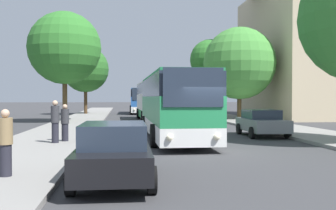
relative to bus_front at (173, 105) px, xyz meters
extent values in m
plane|color=#38383A|center=(0.85, -5.19, -1.73)|extent=(300.00, 300.00, 0.00)
cube|color=gray|center=(-6.15, -5.19, -1.66)|extent=(4.00, 120.00, 0.15)
cube|color=#C6B28E|center=(19.68, 19.33, 4.87)|extent=(16.10, 15.60, 13.21)
cube|color=silver|center=(0.00, 0.02, -1.11)|extent=(2.53, 11.72, 0.70)
cube|color=#23844C|center=(0.00, 0.02, -0.16)|extent=(2.53, 11.72, 1.19)
cube|color=#232D3D|center=(0.00, 0.02, 0.91)|extent=(2.56, 11.48, 0.95)
cube|color=#23844C|center=(0.00, 0.02, 1.44)|extent=(2.48, 11.48, 0.12)
cube|color=#232D3D|center=(-0.02, -5.87, 0.76)|extent=(2.24, 0.07, 1.45)
sphere|color=#F4EAC1|center=(-0.89, -5.89, -1.07)|extent=(0.24, 0.24, 0.24)
sphere|color=#F4EAC1|center=(0.85, -5.89, -1.07)|extent=(0.24, 0.24, 0.24)
cylinder|color=black|center=(-1.26, -3.49, -1.23)|extent=(0.30, 1.00, 1.00)
cylinder|color=black|center=(1.23, -3.50, -1.23)|extent=(0.30, 1.00, 1.00)
cylinder|color=black|center=(-1.23, 3.53, -1.23)|extent=(0.30, 1.00, 1.00)
cylinder|color=black|center=(1.26, 3.52, -1.23)|extent=(0.30, 1.00, 1.00)
cube|color=#238942|center=(0.31, 15.44, -1.11)|extent=(2.61, 11.55, 0.70)
cube|color=silver|center=(0.31, 15.44, -0.04)|extent=(2.61, 11.55, 1.43)
cube|color=#232D3D|center=(0.31, 15.44, 1.15)|extent=(2.63, 11.32, 0.95)
cube|color=silver|center=(0.31, 15.44, 1.69)|extent=(2.56, 11.32, 0.12)
cube|color=#232D3D|center=(0.39, 9.65, 1.00)|extent=(2.20, 0.09, 1.45)
sphere|color=#F4EAC1|center=(-0.46, 9.62, -1.07)|extent=(0.24, 0.24, 0.24)
sphere|color=#F4EAC1|center=(1.25, 9.64, -1.07)|extent=(0.24, 0.24, 0.24)
cylinder|color=black|center=(-0.86, 11.97, -1.23)|extent=(0.31, 1.00, 1.00)
cylinder|color=black|center=(1.58, 12.00, -1.23)|extent=(0.31, 1.00, 1.00)
cylinder|color=black|center=(-0.96, 18.88, -1.23)|extent=(0.31, 1.00, 1.00)
cylinder|color=black|center=(1.48, 18.91, -1.23)|extent=(0.31, 1.00, 1.00)
cube|color=silver|center=(-0.08, 31.22, -1.11)|extent=(2.82, 10.26, 0.70)
cube|color=#285BA8|center=(-0.08, 31.22, -0.17)|extent=(2.82, 10.26, 1.18)
cube|color=#232D3D|center=(-0.08, 31.22, 0.90)|extent=(2.84, 10.06, 0.95)
cube|color=#285BA8|center=(-0.08, 31.22, 1.44)|extent=(2.77, 10.06, 0.12)
cube|color=#232D3D|center=(-0.20, 26.09, 0.75)|extent=(2.33, 0.11, 1.45)
sphere|color=#F4EAC1|center=(-1.10, 26.09, -1.07)|extent=(0.24, 0.24, 0.24)
sphere|color=#F4EAC1|center=(0.70, 26.05, -1.07)|extent=(0.24, 0.24, 0.24)
cylinder|color=black|center=(-1.44, 28.19, -1.23)|extent=(0.32, 1.01, 1.00)
cylinder|color=black|center=(1.14, 28.13, -1.23)|extent=(0.32, 1.01, 1.00)
cylinder|color=black|center=(-1.30, 34.31, -1.23)|extent=(0.32, 1.01, 1.00)
cylinder|color=black|center=(1.28, 34.25, -1.23)|extent=(0.32, 1.01, 1.00)
cube|color=black|center=(-2.82, -10.05, -1.12)|extent=(1.84, 4.35, 0.61)
cube|color=#232D3D|center=(-2.82, -10.22, -0.53)|extent=(1.59, 2.27, 0.57)
cylinder|color=black|center=(-3.67, -8.69, -1.42)|extent=(0.21, 0.62, 0.62)
cylinder|color=black|center=(-1.91, -8.72, -1.42)|extent=(0.21, 0.62, 0.62)
cylinder|color=black|center=(-3.72, -11.37, -1.42)|extent=(0.21, 0.62, 0.62)
cylinder|color=black|center=(-1.96, -11.40, -1.42)|extent=(0.21, 0.62, 0.62)
cube|color=slate|center=(4.97, 0.59, -1.10)|extent=(2.00, 4.14, 0.64)
cube|color=#232D3D|center=(4.98, 0.75, -0.54)|extent=(1.71, 2.18, 0.49)
cylinder|color=black|center=(5.86, -0.71, -1.42)|extent=(0.22, 0.63, 0.62)
cylinder|color=black|center=(4.00, -0.64, -1.42)|extent=(0.22, 0.63, 0.62)
cylinder|color=black|center=(5.95, 1.82, -1.42)|extent=(0.22, 0.63, 0.62)
cylinder|color=black|center=(4.09, 1.89, -1.42)|extent=(0.22, 0.63, 0.62)
cylinder|color=#23232D|center=(-5.51, -9.77, -1.18)|extent=(0.30, 0.30, 0.80)
cylinder|color=olive|center=(-5.51, -9.77, -0.45)|extent=(0.36, 0.36, 0.67)
sphere|color=tan|center=(-5.51, -9.77, -0.01)|extent=(0.22, 0.22, 0.22)
cylinder|color=#23232D|center=(-5.15, -1.91, -1.19)|extent=(0.30, 0.30, 0.79)
cylinder|color=#333338|center=(-5.15, -1.91, -0.47)|extent=(0.36, 0.36, 0.66)
sphere|color=tan|center=(-5.15, -1.91, -0.03)|extent=(0.21, 0.21, 0.21)
cylinder|color=#23232D|center=(-5.47, -2.56, -1.15)|extent=(0.30, 0.30, 0.87)
cylinder|color=#333338|center=(-5.47, -2.56, -0.34)|extent=(0.36, 0.36, 0.73)
sphere|color=tan|center=(-5.47, -2.56, 0.14)|extent=(0.24, 0.24, 0.24)
cylinder|color=#47331E|center=(-6.86, 27.92, 0.04)|extent=(0.40, 0.40, 3.25)
sphere|color=#286023|center=(-6.86, 27.92, 3.74)|extent=(5.52, 5.52, 5.52)
cylinder|color=#513D23|center=(-7.32, 13.70, 0.32)|extent=(0.40, 0.40, 3.81)
sphere|color=#2D7028|center=(-7.32, 13.70, 4.50)|extent=(6.07, 6.07, 6.07)
cylinder|color=#513D23|center=(8.10, 14.87, -0.28)|extent=(0.40, 0.40, 2.60)
sphere|color=#428938|center=(8.10, 14.87, 3.48)|extent=(6.58, 6.58, 6.58)
cylinder|color=#513D23|center=(6.94, 21.71, 0.62)|extent=(0.40, 0.40, 4.40)
sphere|color=#2D7028|center=(6.94, 21.71, 4.46)|extent=(4.37, 4.37, 4.37)
camera|label=1|loc=(-2.63, -19.96, 0.40)|focal=42.00mm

